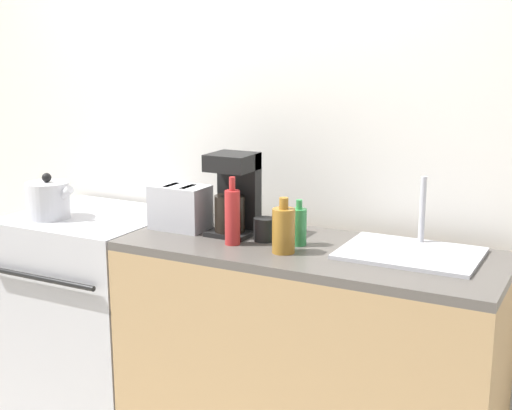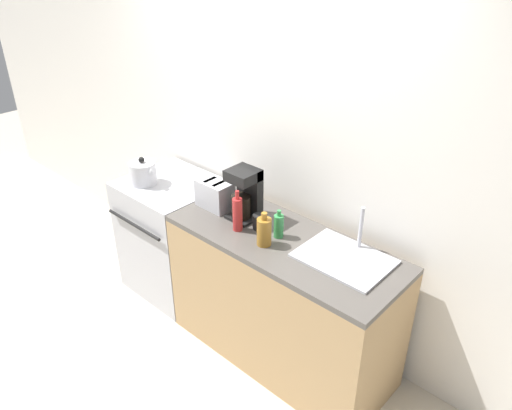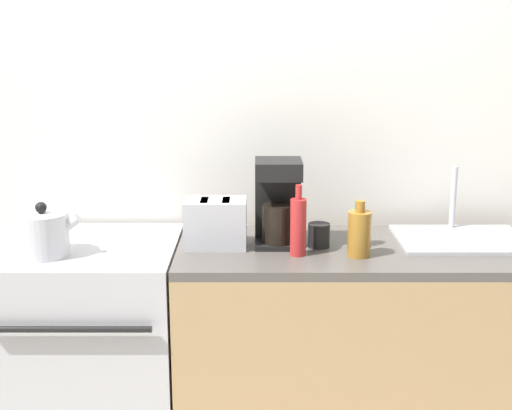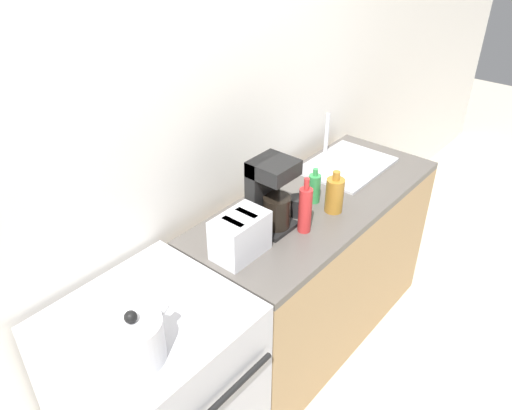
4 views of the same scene
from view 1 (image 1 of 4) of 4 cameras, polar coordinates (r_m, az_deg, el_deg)
name	(u,v)px [view 1 (image 1 of 4)]	position (r m, az deg, el deg)	size (l,w,h in m)	color
wall_back	(238,136)	(3.35, -1.48, 5.52)	(8.00, 0.05, 2.60)	silver
stove	(96,307)	(3.57, -12.69, -7.93)	(0.70, 0.69, 0.94)	#B7B7BC
counter_block	(308,356)	(3.01, 4.16, -11.98)	(1.53, 0.61, 0.94)	tan
kettle	(48,200)	(3.41, -16.27, 0.41)	(0.25, 0.20, 0.21)	silver
toaster	(180,207)	(3.10, -6.09, -0.17)	(0.24, 0.15, 0.19)	#BCBCC1
coffee_maker	(234,193)	(2.99, -1.73, 0.96)	(0.18, 0.18, 0.35)	black
sink_tray	(411,251)	(2.79, 12.29, -3.62)	(0.52, 0.38, 0.28)	#B7B7BC
bottle_amber	(284,230)	(2.74, 2.22, -1.99)	(0.09, 0.09, 0.22)	#9E6B23
bottle_green	(299,226)	(2.85, 3.45, -1.70)	(0.06, 0.06, 0.19)	#338C47
bottle_red	(232,216)	(2.84, -1.90, -0.91)	(0.06, 0.06, 0.28)	#B72828
cup_black	(264,229)	(2.91, 0.65, -1.97)	(0.09, 0.09, 0.10)	black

